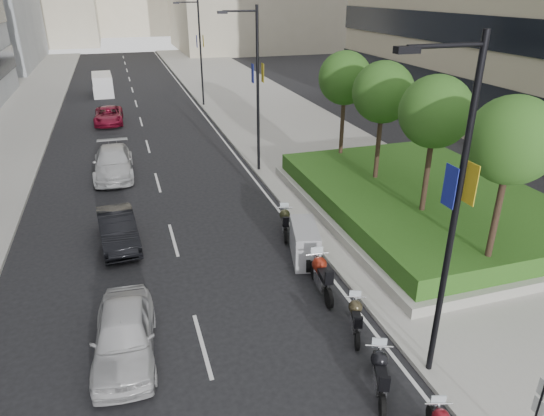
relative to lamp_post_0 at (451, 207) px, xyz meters
name	(u,v)px	position (x,y,z in m)	size (l,w,h in m)	color
sidewalk_right	(273,117)	(4.86, 29.00, -4.99)	(10.00, 100.00, 0.15)	#9E9B93
lane_edge	(210,123)	(-0.44, 29.00, -5.06)	(0.12, 100.00, 0.01)	silver
lane_centre	(143,128)	(-5.64, 29.00, -5.06)	(0.12, 100.00, 0.01)	silver
planter	(423,208)	(5.86, 9.00, -4.72)	(10.00, 14.00, 0.40)	#A09E95
hedge	(424,196)	(5.86, 9.00, -4.12)	(9.40, 13.40, 0.80)	#254814
tree_0	(512,141)	(4.36, 3.00, 0.36)	(2.80, 2.80, 6.30)	#332319
tree_1	(435,112)	(4.36, 7.00, 0.36)	(2.80, 2.80, 6.30)	#332319
tree_2	(383,93)	(4.36, 11.00, 0.36)	(2.80, 2.80, 6.30)	#332319
tree_3	(345,79)	(4.36, 15.00, 0.36)	(2.80, 2.80, 6.30)	#332319
lamp_post_0	(451,207)	(0.00, 0.00, 0.00)	(2.34, 0.45, 9.00)	black
lamp_post_1	(255,83)	(0.00, 17.00, 0.00)	(2.34, 0.45, 9.00)	black
lamp_post_2	(199,48)	(0.00, 35.00, 0.00)	(2.34, 0.45, 9.00)	black
parking_sign	(538,411)	(0.66, -3.00, -3.61)	(0.06, 0.32, 2.50)	black
motorcycle_2	(380,374)	(-1.52, -0.20, -4.48)	(1.04, 2.07, 1.09)	black
motorcycle_3	(356,318)	(-1.02, 2.19, -4.53)	(0.92, 1.92, 1.00)	black
motorcycle_4	(321,275)	(-1.17, 4.55, -4.41)	(0.82, 2.47, 1.23)	black
motorcycle_5	(304,243)	(-0.91, 6.85, -4.36)	(1.46, 2.48, 1.41)	black
motorcycle_6	(285,222)	(-0.95, 9.09, -4.50)	(0.83, 2.07, 1.05)	black
car_a	(124,335)	(-7.81, 3.24, -4.34)	(1.72, 4.27, 1.45)	silver
car_b	(118,229)	(-7.83, 10.32, -4.39)	(1.43, 4.10, 1.35)	black
car_c	(113,162)	(-7.86, 18.93, -4.31)	(2.12, 5.20, 1.51)	#BBBBBD
car_d	(109,115)	(-8.05, 31.20, -4.43)	(2.11, 4.58, 1.27)	maroon
delivery_van	(103,85)	(-8.47, 43.07, -4.13)	(1.96, 4.84, 2.01)	white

